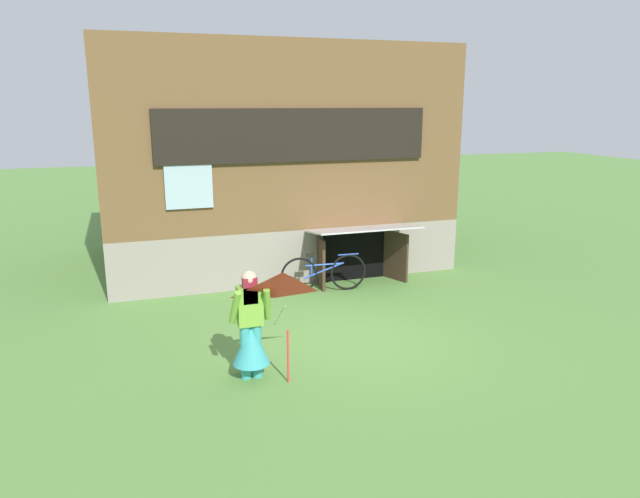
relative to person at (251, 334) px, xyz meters
name	(u,v)px	position (x,y,z in m)	size (l,w,h in m)	color
ground_plane	(348,336)	(1.83, 0.98, -0.65)	(60.00, 60.00, 0.00)	#56843D
log_house	(268,157)	(1.83, 6.38, 1.84)	(7.58, 5.93, 4.98)	gray
person	(251,334)	(0.00, 0.00, 0.00)	(0.61, 0.52, 1.55)	teal
kite	(283,303)	(0.33, -0.55, 0.60)	(0.93, 0.97, 1.54)	red
bicycle_blue	(324,273)	(2.20, 3.33, -0.26)	(1.79, 0.15, 0.81)	black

